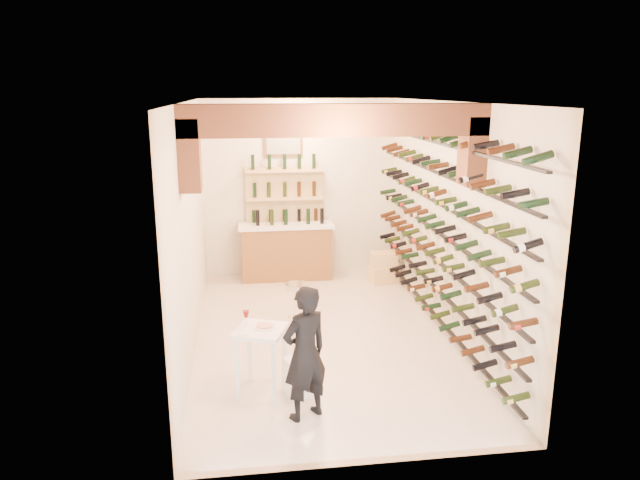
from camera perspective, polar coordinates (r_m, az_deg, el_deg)
The scene contains 11 objects.
ground at distance 8.42m, azimuth 0.28°, elevation -9.11°, with size 6.00×6.00×0.00m, color beige.
room_shell at distance 7.55m, azimuth 0.58°, elevation 5.96°, with size 3.52×6.02×3.21m.
wine_rack at distance 8.28m, azimuth 10.85°, elevation 1.51°, with size 0.32×5.70×2.56m.
back_counter at distance 10.70m, azimuth -3.29°, elevation -0.94°, with size 1.70×0.62×1.29m.
back_shelving at distance 10.79m, azimuth -3.44°, elevation 2.65°, with size 1.40×0.31×2.73m.
tasting_table at distance 6.74m, azimuth -5.78°, elevation -9.58°, with size 0.68×0.68×0.93m.
white_stool at distance 6.84m, azimuth -1.81°, elevation -13.04°, with size 0.33×0.33×0.41m, color white.
person at distance 6.16m, azimuth -1.46°, elevation -10.89°, with size 0.53×0.35×1.45m, color black.
chrome_barstool at distance 8.41m, azimuth -2.22°, elevation -6.17°, with size 0.36×0.36×0.70m.
crate_lower at distance 10.61m, azimuth 6.15°, elevation -3.32°, with size 0.48×0.34×0.29m, color #E1BA7B.
crate_upper at distance 10.53m, azimuth 6.19°, elevation -1.89°, with size 0.45×0.31×0.26m, color #E1BA7B.
Camera 1 is at (-1.08, -7.65, 3.35)m, focal length 33.11 mm.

